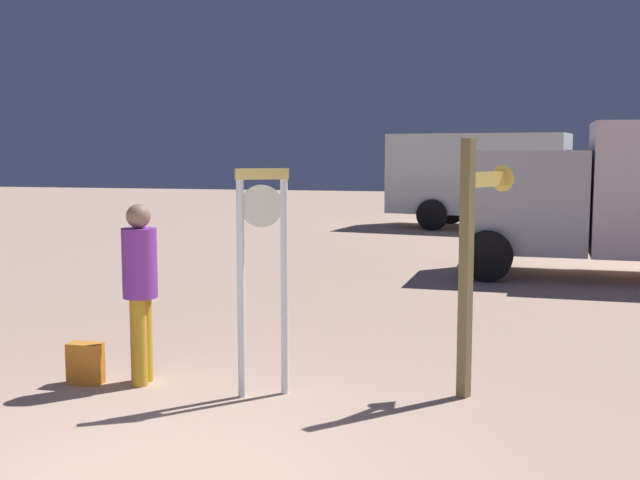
# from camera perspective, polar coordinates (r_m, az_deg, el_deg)

# --- Properties ---
(standing_clock) EXTENTS (0.47, 0.30, 2.13)m
(standing_clock) POSITION_cam_1_polar(r_m,az_deg,el_deg) (7.34, -4.17, -1.22)
(standing_clock) COLOR white
(standing_clock) RESTS_ON ground_plane
(arrow_sign) EXTENTS (0.59, 0.85, 2.41)m
(arrow_sign) POSITION_cam_1_polar(r_m,az_deg,el_deg) (7.59, 11.64, 0.78)
(arrow_sign) COLOR olive
(arrow_sign) RESTS_ON ground_plane
(person_near_clock) EXTENTS (0.34, 0.34, 1.78)m
(person_near_clock) POSITION_cam_1_polar(r_m,az_deg,el_deg) (7.95, -12.85, -3.12)
(person_near_clock) COLOR gold
(person_near_clock) RESTS_ON ground_plane
(backpack) EXTENTS (0.33, 0.22, 0.41)m
(backpack) POSITION_cam_1_polar(r_m,az_deg,el_deg) (8.24, -16.54, -8.55)
(backpack) COLOR orange
(backpack) RESTS_ON ground_plane
(box_truck_far) EXTENTS (7.42, 3.58, 2.80)m
(box_truck_far) POSITION_cam_1_polar(r_m,az_deg,el_deg) (23.86, 13.07, 4.48)
(box_truck_far) COLOR silver
(box_truck_far) RESTS_ON ground_plane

